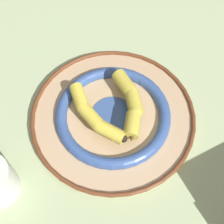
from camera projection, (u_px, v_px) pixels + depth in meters
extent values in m
plane|color=#B2C693|center=(120.00, 125.00, 0.74)|extent=(2.80, 2.80, 0.00)
cylinder|color=tan|center=(112.00, 118.00, 0.74)|extent=(0.38, 0.38, 0.01)
torus|color=#385699|center=(112.00, 115.00, 0.73)|extent=(0.27, 0.27, 0.03)
cylinder|color=#385699|center=(112.00, 116.00, 0.73)|extent=(0.10, 0.10, 0.00)
torus|color=brown|center=(112.00, 116.00, 0.73)|extent=(0.39, 0.39, 0.01)
cylinder|color=gold|center=(134.00, 124.00, 0.68)|extent=(0.06, 0.07, 0.03)
cylinder|color=gold|center=(133.00, 102.00, 0.71)|extent=(0.07, 0.06, 0.03)
cylinder|color=gold|center=(124.00, 83.00, 0.73)|extent=(0.06, 0.05, 0.03)
sphere|color=gold|center=(135.00, 112.00, 0.69)|extent=(0.03, 0.03, 0.03)
sphere|color=gold|center=(130.00, 91.00, 0.72)|extent=(0.03, 0.03, 0.03)
cone|color=#472D19|center=(132.00, 135.00, 0.67)|extent=(0.04, 0.04, 0.03)
sphere|color=black|center=(118.00, 74.00, 0.75)|extent=(0.02, 0.02, 0.02)
cylinder|color=yellow|center=(79.00, 97.00, 0.72)|extent=(0.07, 0.05, 0.03)
cylinder|color=yellow|center=(91.00, 117.00, 0.69)|extent=(0.06, 0.04, 0.03)
cylinder|color=yellow|center=(111.00, 132.00, 0.67)|extent=(0.07, 0.05, 0.03)
sphere|color=yellow|center=(83.00, 107.00, 0.70)|extent=(0.03, 0.03, 0.03)
sphere|color=yellow|center=(99.00, 126.00, 0.68)|extent=(0.03, 0.03, 0.03)
cone|color=#472D19|center=(76.00, 87.00, 0.73)|extent=(0.04, 0.03, 0.02)
sphere|color=black|center=(124.00, 139.00, 0.66)|extent=(0.02, 0.02, 0.02)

